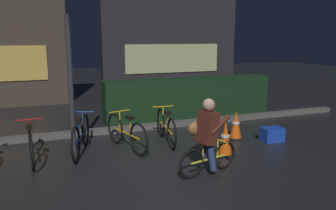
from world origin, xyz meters
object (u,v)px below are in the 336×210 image
(traffic_cone_near, at_px, (225,139))
(traffic_cone_far, at_px, (236,125))
(parked_bike_right_mid, at_px, (166,127))
(parked_bike_center_right, at_px, (126,133))
(street_post, at_px, (71,85))
(parked_bike_left_mid, at_px, (31,143))
(blue_crate, at_px, (272,134))
(parked_bike_center_left, at_px, (81,136))
(cyclist, at_px, (207,136))

(traffic_cone_near, xyz_separation_m, traffic_cone_far, (0.77, 0.84, -0.01))
(parked_bike_right_mid, bearing_deg, parked_bike_center_right, 104.85)
(street_post, height_order, parked_bike_left_mid, street_post)
(street_post, bearing_deg, parked_bike_center_right, -15.41)
(street_post, distance_m, blue_crate, 4.28)
(parked_bike_center_left, height_order, parked_bike_right_mid, parked_bike_center_left)
(parked_bike_center_right, relative_size, blue_crate, 3.52)
(traffic_cone_near, bearing_deg, parked_bike_center_right, 147.96)
(parked_bike_right_mid, bearing_deg, parked_bike_left_mid, 100.62)
(parked_bike_left_mid, relative_size, parked_bike_center_left, 0.98)
(street_post, height_order, traffic_cone_far, street_post)
(parked_bike_left_mid, bearing_deg, parked_bike_center_left, -85.57)
(parked_bike_center_left, distance_m, parked_bike_right_mid, 1.76)
(parked_bike_left_mid, relative_size, parked_bike_right_mid, 0.99)
(traffic_cone_far, height_order, cyclist, cyclist)
(street_post, distance_m, traffic_cone_near, 3.09)
(parked_bike_center_right, distance_m, traffic_cone_far, 2.41)
(parked_bike_center_left, relative_size, parked_bike_center_right, 1.03)
(traffic_cone_far, xyz_separation_m, cyclist, (-1.51, -1.49, 0.32))
(parked_bike_center_left, distance_m, parked_bike_center_right, 0.87)
(parked_bike_right_mid, distance_m, traffic_cone_far, 1.55)
(parked_bike_center_right, distance_m, parked_bike_right_mid, 0.90)
(street_post, bearing_deg, traffic_cone_near, -26.30)
(parked_bike_right_mid, relative_size, traffic_cone_near, 2.41)
(parked_bike_center_right, height_order, blue_crate, parked_bike_center_right)
(parked_bike_center_left, height_order, traffic_cone_near, parked_bike_center_left)
(parked_bike_right_mid, relative_size, traffic_cone_far, 2.52)
(parked_bike_center_left, xyz_separation_m, traffic_cone_far, (3.28, -0.25, -0.04))
(parked_bike_left_mid, xyz_separation_m, parked_bike_right_mid, (2.65, 0.18, 0.00))
(parked_bike_center_right, bearing_deg, parked_bike_right_mid, -96.86)
(parked_bike_right_mid, bearing_deg, street_post, 92.33)
(cyclist, bearing_deg, parked_bike_center_right, 104.78)
(parked_bike_center_right, height_order, traffic_cone_near, parked_bike_center_right)
(traffic_cone_far, relative_size, cyclist, 0.51)
(parked_bike_right_mid, xyz_separation_m, traffic_cone_near, (0.75, -1.15, -0.02))
(parked_bike_left_mid, xyz_separation_m, blue_crate, (4.79, -0.58, -0.18))
(parked_bike_left_mid, height_order, cyclist, cyclist)
(street_post, distance_m, parked_bike_left_mid, 1.28)
(parked_bike_left_mid, height_order, parked_bike_center_left, parked_bike_center_left)
(blue_crate, bearing_deg, parked_bike_center_left, 169.99)
(traffic_cone_near, bearing_deg, cyclist, -138.75)
(traffic_cone_near, distance_m, cyclist, 1.03)
(cyclist, bearing_deg, parked_bike_right_mid, 76.94)
(street_post, relative_size, parked_bike_center_right, 1.68)
(blue_crate, bearing_deg, parked_bike_center_right, 168.31)
(parked_bike_left_mid, height_order, traffic_cone_near, parked_bike_left_mid)
(parked_bike_center_right, bearing_deg, traffic_cone_near, -136.94)
(traffic_cone_far, bearing_deg, parked_bike_center_right, 175.64)
(parked_bike_right_mid, distance_m, cyclist, 1.83)
(traffic_cone_far, bearing_deg, cyclist, -135.24)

